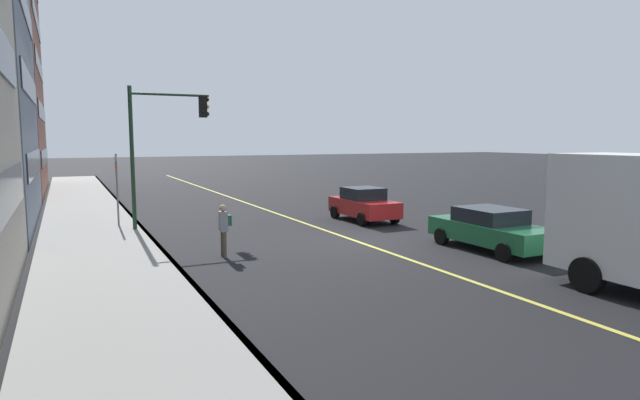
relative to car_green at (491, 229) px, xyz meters
name	(u,v)px	position (x,y,z in m)	size (l,w,h in m)	color
ground	(357,242)	(3.32, 3.39, -0.75)	(200.00, 200.00, 0.00)	black
sidewalk_slab	(104,264)	(3.32, 12.16, -0.67)	(80.00, 3.91, 0.15)	gray
curb_edge	(168,258)	(3.32, 10.28, -0.67)	(80.00, 0.16, 0.15)	slate
lane_stripe_center	(357,241)	(3.32, 3.39, -0.74)	(80.00, 0.16, 0.01)	#D8CC4C
car_green	(491,229)	(0.00, 0.00, 0.00)	(4.61, 2.05, 1.45)	#1E6038
car_red	(364,204)	(7.56, 0.60, 0.03)	(3.90, 1.91, 1.56)	red
pedestrian_with_backpack	(224,226)	(2.97, 8.54, 0.26)	(0.42, 0.37, 1.71)	brown
traffic_light_mast	(161,134)	(8.93, 9.43, 3.26)	(0.28, 3.26, 5.91)	#1E3823
street_sign_post	(117,185)	(10.32, 11.11, 1.12)	(0.60, 0.08, 3.18)	slate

